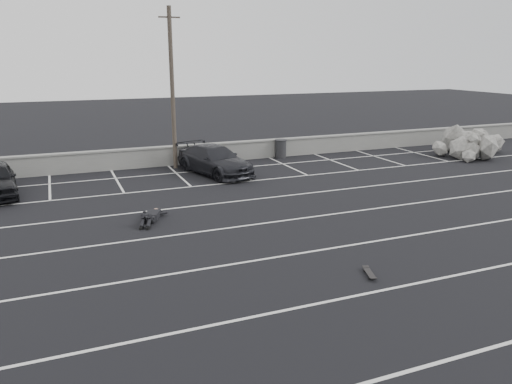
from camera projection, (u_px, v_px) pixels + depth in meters
name	position (u px, v px, depth m)	size (l,w,h in m)	color
ground	(330.00, 249.00, 15.44)	(120.00, 120.00, 0.00)	black
seawall	(203.00, 153.00, 27.81)	(50.00, 0.45, 1.06)	gray
stall_lines	(270.00, 210.00, 19.35)	(36.00, 20.05, 0.01)	silver
car_right	(215.00, 160.00, 25.08)	(2.00, 4.91, 1.43)	black
utility_pole	(172.00, 89.00, 25.52)	(1.09, 0.22, 8.17)	#4C4238
trash_bin	(281.00, 149.00, 29.13)	(0.85, 0.85, 1.08)	#28282A
riprap_pile	(472.00, 145.00, 29.99)	(5.12, 4.43, 1.58)	gray
person	(153.00, 212.00, 18.24)	(1.87, 2.59, 0.48)	black
skateboard	(369.00, 273.00, 13.54)	(0.39, 0.72, 0.08)	black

